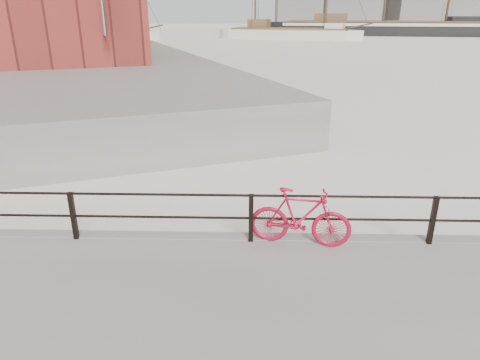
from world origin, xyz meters
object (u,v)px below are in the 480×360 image
(bicycle, at_px, (300,217))
(barque_black, at_px, (381,36))
(workboat_far, at_px, (25,58))
(schooner_mid, at_px, (289,39))
(schooner_left, at_px, (104,40))

(bicycle, relative_size, barque_black, 0.03)
(barque_black, height_order, workboat_far, barque_black)
(bicycle, height_order, schooner_mid, schooner_mid)
(bicycle, bearing_deg, barque_black, 83.09)
(barque_black, relative_size, schooner_left, 2.59)
(barque_black, relative_size, workboat_far, 4.89)
(schooner_left, distance_m, workboat_far, 34.03)
(barque_black, distance_m, schooner_mid, 25.53)
(barque_black, bearing_deg, bicycle, -96.38)
(bicycle, height_order, workboat_far, workboat_far)
(schooner_mid, bearing_deg, workboat_far, -113.43)
(barque_black, bearing_deg, workboat_far, -125.32)
(barque_black, distance_m, workboat_far, 73.97)
(barque_black, xyz_separation_m, schooner_left, (-55.15, -17.95, 0.00))
(schooner_left, relative_size, workboat_far, 1.89)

